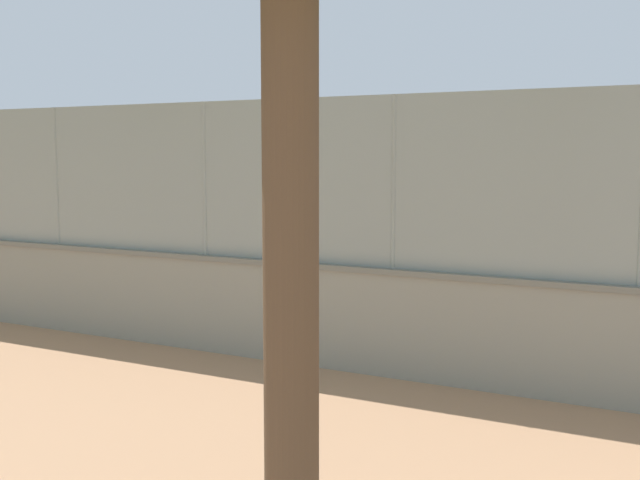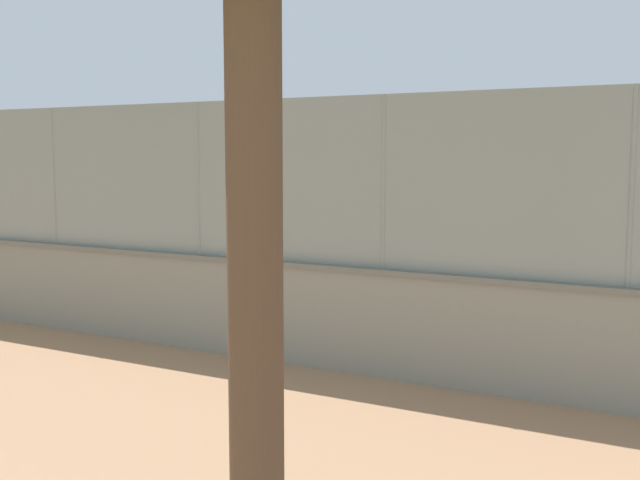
# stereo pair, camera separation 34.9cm
# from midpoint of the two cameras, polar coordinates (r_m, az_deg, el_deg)

# --- Properties ---
(ground_plane) EXTENTS (260.00, 260.00, 0.00)m
(ground_plane) POSITION_cam_midpoint_polar(r_m,az_deg,el_deg) (25.41, 4.85, -0.68)
(ground_plane) COLOR tan
(perimeter_wall) EXTENTS (32.44, 0.89, 1.53)m
(perimeter_wall) POSITION_cam_midpoint_polar(r_m,az_deg,el_deg) (12.39, -9.21, -4.55)
(perimeter_wall) COLOR gray
(perimeter_wall) RESTS_ON ground_plane
(fence_panel_on_wall) EXTENTS (31.85, 0.61, 2.39)m
(fence_panel_on_wall) POSITION_cam_midpoint_polar(r_m,az_deg,el_deg) (12.18, -9.37, 4.51)
(fence_panel_on_wall) COLOR gray
(fence_panel_on_wall) RESTS_ON perimeter_wall
(player_crossing_court) EXTENTS (1.12, 0.79, 1.53)m
(player_crossing_court) POSITION_cam_midpoint_polar(r_m,az_deg,el_deg) (24.58, -9.66, 1.12)
(player_crossing_court) COLOR #591919
(player_crossing_court) RESTS_ON ground_plane
(player_baseline_waiting) EXTENTS (0.69, 0.99, 1.51)m
(player_baseline_waiting) POSITION_cam_midpoint_polar(r_m,az_deg,el_deg) (17.82, 10.69, -0.92)
(player_baseline_waiting) COLOR #B2B2B2
(player_baseline_waiting) RESTS_ON ground_plane
(player_near_wall_returning) EXTENTS (1.18, 0.75, 1.61)m
(player_near_wall_returning) POSITION_cam_midpoint_polar(r_m,az_deg,el_deg) (23.20, 11.77, 0.90)
(player_near_wall_returning) COLOR navy
(player_near_wall_returning) RESTS_ON ground_plane
(sports_ball) EXTENTS (0.11, 0.11, 0.11)m
(sports_ball) POSITION_cam_midpoint_polar(r_m,az_deg,el_deg) (24.15, -14.14, 2.21)
(sports_ball) COLOR #3399D8
(spare_ball_by_wall) EXTENTS (0.07, 0.07, 0.07)m
(spare_ball_by_wall) POSITION_cam_midpoint_polar(r_m,az_deg,el_deg) (11.78, 7.94, -8.81)
(spare_ball_by_wall) COLOR white
(spare_ball_by_wall) RESTS_ON ground_plane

